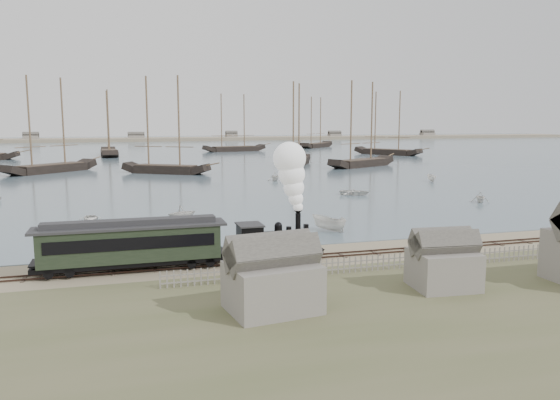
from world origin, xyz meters
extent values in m
plane|color=tan|center=(0.00, 0.00, 0.00)|extent=(600.00, 600.00, 0.00)
cube|color=#4A5F6A|center=(0.00, 170.00, 0.03)|extent=(600.00, 336.00, 0.06)
cube|color=#34231C|center=(0.00, -2.50, 0.10)|extent=(120.00, 0.08, 0.12)
cube|color=#34231C|center=(0.00, -1.50, 0.10)|extent=(120.00, 0.08, 0.12)
cube|color=#3A2D25|center=(0.00, -2.00, 0.03)|extent=(120.00, 1.80, 0.06)
cube|color=tan|center=(0.00, 250.00, 0.00)|extent=(500.00, 20.00, 1.80)
cube|color=black|center=(-6.27, -2.00, 0.69)|extent=(6.54, 1.92, 0.24)
cylinder|color=black|center=(-6.65, -2.00, 1.65)|extent=(4.04, 1.44, 1.44)
cube|color=black|center=(-8.77, -2.00, 1.84)|extent=(1.73, 2.12, 2.21)
cube|color=#2C2C2E|center=(-8.77, -2.00, 3.00)|extent=(1.92, 2.31, 0.12)
cylinder|color=black|center=(-4.82, -2.00, 2.95)|extent=(0.42, 0.42, 1.54)
sphere|color=black|center=(-6.46, -2.00, 2.78)|extent=(0.62, 0.62, 0.62)
cone|color=black|center=(-3.19, -2.00, 0.59)|extent=(1.35, 1.92, 1.92)
cube|color=black|center=(-4.15, -2.00, 2.61)|extent=(0.34, 0.34, 0.34)
cube|color=black|center=(-17.67, -2.00, 0.70)|extent=(13.78, 2.26, 0.34)
cube|color=black|center=(-17.67, -2.00, 2.08)|extent=(12.79, 2.46, 2.46)
cube|color=black|center=(-17.67, -3.25, 2.32)|extent=(11.81, 0.06, 0.89)
cube|color=black|center=(-17.67, -0.75, 2.32)|extent=(11.81, 0.06, 0.89)
cube|color=#2C2C2E|center=(-17.67, -2.00, 3.36)|extent=(13.78, 2.66, 0.18)
cube|color=#2C2C2E|center=(-17.67, -2.00, 3.65)|extent=(12.30, 1.18, 0.44)
imported|color=silver|center=(-17.42, -0.09, 0.45)|extent=(4.47, 5.19, 0.90)
imported|color=silver|center=(-21.57, 19.40, 0.40)|extent=(3.48, 2.63, 0.68)
imported|color=silver|center=(-11.94, 17.11, 0.95)|extent=(4.04, 4.27, 1.77)
imported|color=silver|center=(1.47, 7.34, 0.82)|extent=(4.09, 3.49, 1.53)
imported|color=silver|center=(14.72, 30.81, 0.51)|extent=(4.79, 5.28, 0.90)
imported|color=silver|center=(27.93, 19.39, 0.79)|extent=(3.60, 3.46, 1.46)
imported|color=silver|center=(35.14, 43.09, 0.70)|extent=(3.53, 2.15, 1.28)
imported|color=silver|center=(8.57, 52.15, 0.87)|extent=(3.26, 2.87, 1.62)
camera|label=1|loc=(-18.16, -42.49, 11.06)|focal=35.00mm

